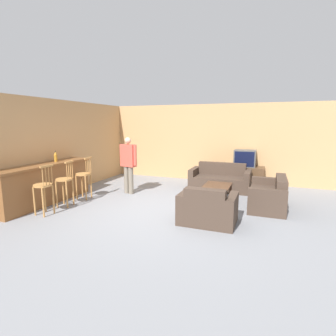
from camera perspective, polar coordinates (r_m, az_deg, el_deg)
ground_plane at (r=6.04m, az=-1.66°, el=-9.26°), size 24.00×24.00×0.00m
wall_back at (r=9.15m, az=7.01°, el=5.48°), size 9.40×0.08×2.60m
wall_left at (r=8.52m, az=-18.48°, el=4.75°), size 0.08×8.59×2.60m
bar_counter at (r=7.12m, az=-25.06°, el=-3.09°), size 0.55×2.68×0.99m
bar_chair_near at (r=6.23m, az=-25.47°, el=-4.12°), size 0.41×0.41×1.10m
bar_chair_mid at (r=6.67m, az=-21.53°, el=-2.99°), size 0.44×0.44×1.10m
bar_chair_far at (r=7.18m, az=-17.83°, el=-1.91°), size 0.43×0.43×1.10m
couch_far at (r=7.99m, az=11.27°, el=-2.62°), size 1.74×0.86×0.78m
armchair_near at (r=5.29m, az=8.59°, el=-8.89°), size 1.09×0.82×0.76m
loveseat_right at (r=6.61m, az=21.13°, el=-5.72°), size 0.79×1.45×0.75m
coffee_table at (r=6.65m, az=10.51°, el=-4.34°), size 0.65×1.04×0.43m
tv_unit at (r=8.68m, az=16.21°, el=-1.69°), size 1.21×0.54×0.61m
tv at (r=8.59m, az=16.39°, el=2.04°), size 0.66×0.45×0.53m
bottle at (r=7.37m, az=-23.27°, el=2.27°), size 0.08×0.08×0.27m
person_by_window at (r=7.38m, az=-8.63°, el=1.23°), size 0.57×0.26×1.58m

